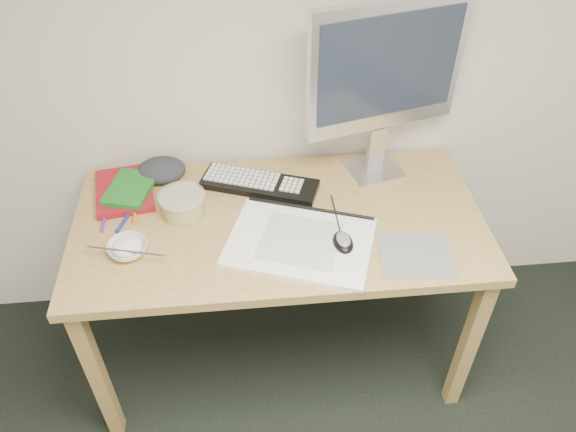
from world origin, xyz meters
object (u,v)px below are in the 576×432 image
keyboard (260,184)px  rice_bowl (128,249)px  monitor (386,72)px  sketchpad (300,242)px  desk (279,236)px

keyboard → rice_bowl: 0.53m
monitor → rice_bowl: (-0.87, -0.36, -0.38)m
monitor → rice_bowl: size_ratio=5.12×
keyboard → monitor: monitor is taller
sketchpad → monitor: (0.32, 0.37, 0.40)m
sketchpad → keyboard: keyboard is taller
desk → monitor: bearing=32.4°
desk → sketchpad: 0.16m
desk → keyboard: keyboard is taller
keyboard → monitor: size_ratio=0.65×
keyboard → monitor: bearing=28.0°
sketchpad → keyboard: 0.33m
sketchpad → rice_bowl: bearing=-161.3°
rice_bowl → keyboard: bearing=34.2°
desk → rice_bowl: bearing=-166.8°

